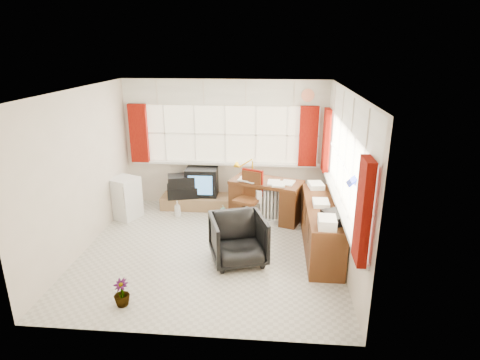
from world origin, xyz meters
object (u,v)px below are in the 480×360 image
Objects in this scene: task_chair at (250,196)px; crt_tv at (202,181)px; desk_lamp at (252,166)px; mini_fridge at (125,198)px; radiator at (271,210)px; tv_bench at (197,202)px; desk at (266,197)px; credenza at (321,226)px; office_chair at (238,239)px.

crt_tv is (-1.00, 0.76, -0.00)m from task_chair.
mini_fridge is at bearing -178.32° from desk_lamp.
task_chair is at bearing -177.35° from radiator.
radiator reaches higher than tv_bench.
task_chair reaches higher than tv_bench.
desk is at bearing 111.96° from radiator.
crt_tv is 0.81× the size of mini_fridge.
desk is 0.71× the size of credenza.
crt_tv is at bearing 95.15° from office_chair.
crt_tv reaches higher than mini_fridge.
desk_lamp is 0.71× the size of crt_tv.
office_chair is (-0.37, -1.63, -0.05)m from desk.
task_chair is 0.46m from radiator.
desk_lamp is 1.67m from credenza.
desk_lamp is at bearing 67.62° from office_chair.
task_chair is 0.71× the size of tv_bench.
credenza is 3.65m from mini_fridge.
tv_bench is (-1.10, 0.64, -0.40)m from task_chair.
desk_lamp is at bearing -156.45° from desk.
mini_fridge reaches higher than radiator.
tv_bench is at bearing 146.30° from credenza.
task_chair is 1.33m from tv_bench.
desk is at bearing 59.16° from office_chair.
desk is 1.02× the size of tv_bench.
credenza is (1.27, 0.51, 0.03)m from office_chair.
radiator is 1.21m from credenza.
desk_lamp is at bearing 75.48° from task_chair.
office_chair reaches higher than tv_bench.
radiator is (0.35, -0.11, -0.79)m from desk_lamp.
desk_lamp is at bearing -24.25° from tv_bench.
desk_lamp is 0.22× the size of credenza.
credenza is 2.57× the size of mini_fridge.
mini_fridge reaches higher than tv_bench.
desk is 1.44m from credenza.
desk is at bearing 3.93° from mini_fridge.
tv_bench is at bearing 157.13° from radiator.
tv_bench is 0.43m from crt_tv.
radiator is (0.38, 0.02, -0.27)m from task_chair.
office_chair is at bearing -108.34° from radiator.
tv_bench is at bearing 24.84° from mini_fridge.
tv_bench is at bearing 155.75° from desk_lamp.
task_chair is 1.28× the size of mini_fridge.
desk_lamp is 2.47m from mini_fridge.
task_chair is 1.25× the size of office_chair.
desk reaches higher than mini_fridge.
crt_tv is (-0.91, 2.15, 0.17)m from office_chair.
tv_bench is 1.40m from mini_fridge.
desk_lamp is 0.32× the size of tv_bench.
office_chair reaches higher than radiator.
desk is 0.39m from task_chair.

